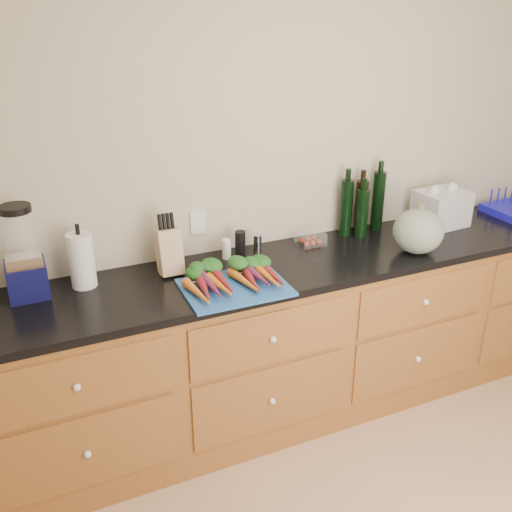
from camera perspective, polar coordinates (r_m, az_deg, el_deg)
name	(u,v)px	position (r m, az deg, el deg)	size (l,w,h in m)	color
wall_back	(297,175)	(3.20, 4.15, 8.09)	(4.10, 0.05, 2.60)	beige
cabinets	(320,335)	(3.28, 6.41, -7.84)	(3.60, 0.64, 0.90)	brown
countertop	(324,259)	(3.07, 6.78, -0.33)	(3.64, 0.62, 0.04)	black
cutting_board	(235,287)	(2.69, -2.12, -3.16)	(0.49, 0.37, 0.01)	#245CAF
carrots	(231,277)	(2.72, -2.54, -2.07)	(0.46, 0.34, 0.07)	orange
squash	(418,231)	(3.16, 15.92, 2.41)	(0.27, 0.27, 0.24)	slate
blender_appliance	(23,258)	(2.75, -22.24, -0.17)	(0.17, 0.17, 0.44)	#0E0F42
paper_towel	(82,260)	(2.79, -17.04, -0.43)	(0.12, 0.12, 0.26)	white
knife_block	(169,251)	(2.84, -8.69, 0.47)	(0.11, 0.11, 0.23)	tan
grinder_salt	(227,249)	(2.99, -2.96, 0.69)	(0.05, 0.05, 0.11)	white
grinder_pepper	(240,244)	(3.01, -1.59, 1.22)	(0.06, 0.06, 0.14)	black
canister_chrome	(257,244)	(3.05, 0.14, 1.21)	(0.05, 0.05, 0.11)	silver
tomato_box	(311,239)	(3.18, 5.49, 1.74)	(0.14, 0.12, 0.07)	white
bottles	(362,207)	(3.35, 10.56, 4.86)	(0.29, 0.15, 0.35)	black
grocery_bag	(441,208)	(3.60, 18.02, 4.56)	(0.29, 0.23, 0.21)	silver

